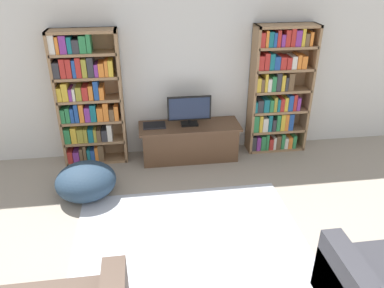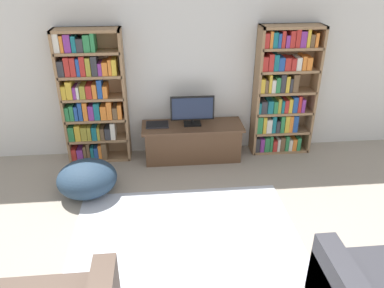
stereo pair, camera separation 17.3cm
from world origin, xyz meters
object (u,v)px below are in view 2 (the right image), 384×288
at_px(television, 192,110).
at_px(tv_stand, 192,141).
at_px(bookshelf_left, 91,98).
at_px(beanbag_ottoman, 87,178).
at_px(laptop, 157,125).
at_px(bookshelf_right, 282,92).

bearing_deg(television, tv_stand, -90.00).
distance_m(bookshelf_left, television, 1.39).
xyz_separation_m(television, beanbag_ottoman, (-1.39, -0.80, -0.53)).
height_order(bookshelf_left, laptop, bookshelf_left).
bearing_deg(beanbag_ottoman, laptop, 42.69).
bearing_deg(bookshelf_right, laptop, -177.02).
xyz_separation_m(laptop, beanbag_ottoman, (-0.89, -0.82, -0.32)).
bearing_deg(bookshelf_right, tv_stand, -174.39).
height_order(bookshelf_left, beanbag_ottoman, bookshelf_left).
relative_size(bookshelf_right, laptop, 5.86).
bearing_deg(beanbag_ottoman, tv_stand, 29.57).
distance_m(tv_stand, beanbag_ottoman, 1.59).
height_order(bookshelf_right, tv_stand, bookshelf_right).
distance_m(bookshelf_right, laptop, 1.84).
xyz_separation_m(bookshelf_left, television, (1.38, -0.11, -0.19)).
height_order(laptop, beanbag_ottoman, laptop).
xyz_separation_m(bookshelf_left, bookshelf_right, (2.68, -0.00, -0.01)).
relative_size(tv_stand, television, 2.35).
bearing_deg(bookshelf_left, beanbag_ottoman, -90.67).
bearing_deg(bookshelf_right, beanbag_ottoman, -161.20).
bearing_deg(laptop, beanbag_ottoman, -137.31).
bearing_deg(television, laptop, 178.10).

